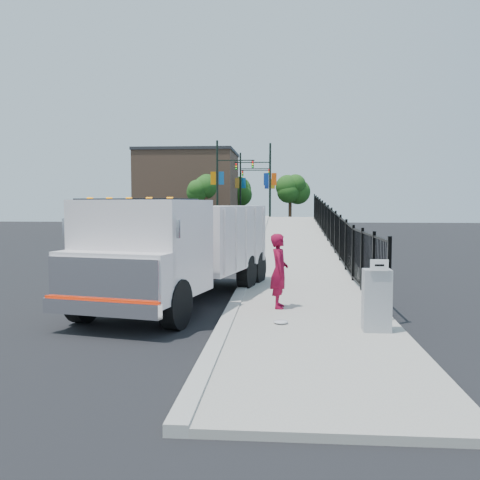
{
  "coord_description": "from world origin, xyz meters",
  "views": [
    {
      "loc": [
        1.21,
        -13.87,
        2.7
      ],
      "look_at": [
        -0.06,
        2.0,
        1.59
      ],
      "focal_mm": 40.0,
      "sensor_mm": 36.0,
      "label": 1
    }
  ],
  "objects": [
    {
      "name": "light_pole_2",
      "position": [
        -3.0,
        43.22,
        4.36
      ],
      "size": [
        3.78,
        0.22,
        8.0
      ],
      "color": "black",
      "rests_on": "ground"
    },
    {
      "name": "truck",
      "position": [
        -1.53,
        0.24,
        1.59
      ],
      "size": [
        4.36,
        8.6,
        2.82
      ],
      "rotation": [
        0.0,
        0.0,
        -0.22
      ],
      "color": "black",
      "rests_on": "ground"
    },
    {
      "name": "iron_fence",
      "position": [
        3.55,
        12.0,
        0.9
      ],
      "size": [
        0.1,
        28.0,
        1.8
      ],
      "primitive_type": "cube",
      "color": "black",
      "rests_on": "ground"
    },
    {
      "name": "curb",
      "position": [
        0.0,
        -2.0,
        0.08
      ],
      "size": [
        0.3,
        12.0,
        0.16
      ],
      "primitive_type": "cube",
      "color": "#ADAAA3",
      "rests_on": "ground"
    },
    {
      "name": "tree_1",
      "position": [
        1.97,
        41.28,
        3.93
      ],
      "size": [
        2.38,
        2.38,
        5.19
      ],
      "color": "#382314",
      "rests_on": "ground"
    },
    {
      "name": "building",
      "position": [
        -9.0,
        44.0,
        4.0
      ],
      "size": [
        10.0,
        10.0,
        8.0
      ],
      "primitive_type": "cube",
      "color": "#8C664C",
      "rests_on": "ground"
    },
    {
      "name": "tree_0",
      "position": [
        -5.87,
        35.03,
        3.92
      ],
      "size": [
        2.25,
        2.25,
        5.13
      ],
      "color": "#382314",
      "rests_on": "ground"
    },
    {
      "name": "tree_2",
      "position": [
        -4.15,
        49.84,
        3.97
      ],
      "size": [
        3.27,
        3.27,
        5.63
      ],
      "color": "#382314",
      "rests_on": "ground"
    },
    {
      "name": "worker",
      "position": [
        1.13,
        -0.85,
        1.03
      ],
      "size": [
        0.45,
        0.67,
        1.83
      ],
      "primitive_type": "imported",
      "rotation": [
        0.0,
        0.0,
        1.59
      ],
      "color": "maroon",
      "rests_on": "sidewalk"
    },
    {
      "name": "arrow_sign",
      "position": [
        3.1,
        -3.31,
        1.48
      ],
      "size": [
        0.35,
        0.04,
        0.22
      ],
      "primitive_type": "cube",
      "color": "white",
      "rests_on": "utility_cabinet"
    },
    {
      "name": "debris",
      "position": [
        1.18,
        -2.58,
        0.16
      ],
      "size": [
        0.31,
        0.31,
        0.08
      ],
      "primitive_type": "ellipsoid",
      "color": "silver",
      "rests_on": "sidewalk"
    },
    {
      "name": "sidewalk",
      "position": [
        1.93,
        -2.0,
        0.06
      ],
      "size": [
        3.55,
        12.0,
        0.12
      ],
      "primitive_type": "cube",
      "color": "#9E998E",
      "rests_on": "ground"
    },
    {
      "name": "light_pole_1",
      "position": [
        -0.23,
        34.22,
        4.36
      ],
      "size": [
        3.77,
        0.22,
        8.0
      ],
      "color": "black",
      "rests_on": "ground"
    },
    {
      "name": "light_pole_3",
      "position": [
        -0.54,
        45.91,
        4.36
      ],
      "size": [
        3.77,
        0.22,
        8.0
      ],
      "color": "black",
      "rests_on": "ground"
    },
    {
      "name": "utility_cabinet",
      "position": [
        3.1,
        -3.09,
        0.75
      ],
      "size": [
        0.55,
        0.4,
        1.25
      ],
      "primitive_type": "cube",
      "color": "gray",
      "rests_on": "sidewalk"
    },
    {
      "name": "ground",
      "position": [
        0.0,
        0.0,
        0.0
      ],
      "size": [
        120.0,
        120.0,
        0.0
      ],
      "primitive_type": "plane",
      "color": "black",
      "rests_on": "ground"
    },
    {
      "name": "light_pole_0",
      "position": [
        -4.08,
        31.79,
        4.36
      ],
      "size": [
        3.77,
        0.22,
        8.0
      ],
      "color": "black",
      "rests_on": "ground"
    },
    {
      "name": "ramp",
      "position": [
        2.12,
        16.0,
        0.0
      ],
      "size": [
        3.95,
        24.06,
        3.19
      ],
      "primitive_type": "cube",
      "rotation": [
        0.06,
        0.0,
        0.0
      ],
      "color": "#9E998E",
      "rests_on": "ground"
    }
  ]
}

